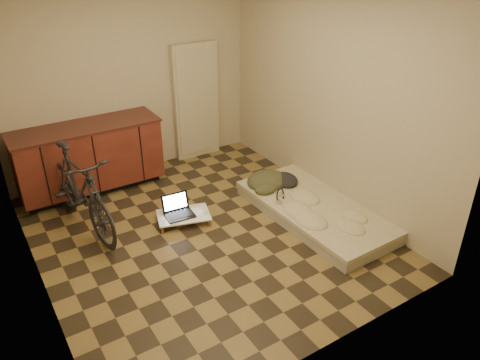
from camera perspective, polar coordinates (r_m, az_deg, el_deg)
room_shell at (r=4.80m, az=-4.93°, el=6.45°), size 3.50×4.00×2.60m
cabinets at (r=6.37m, az=-17.90°, el=2.62°), size 1.84×0.62×0.91m
appliance_panel at (r=6.98m, az=-5.40°, el=9.50°), size 0.70×0.10×1.70m
bicycle at (r=5.50m, az=-19.01°, el=-0.79°), size 0.72×1.74×1.09m
futon at (r=5.71m, az=9.17°, el=-3.68°), size 1.00×2.03×0.17m
clothing_pile at (r=6.01m, az=3.94°, el=0.53°), size 0.58×0.49×0.23m
headphones at (r=5.65m, az=4.94°, el=-1.89°), size 0.28×0.28×0.14m
lap_desk at (r=5.58m, az=-6.90°, el=-4.29°), size 0.70×0.55×0.10m
laptop at (r=5.57m, az=-7.56°, el=-3.68°), size 0.35×0.32×0.23m
mouse at (r=5.58m, az=-4.45°, el=-3.79°), size 0.07×0.11×0.04m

